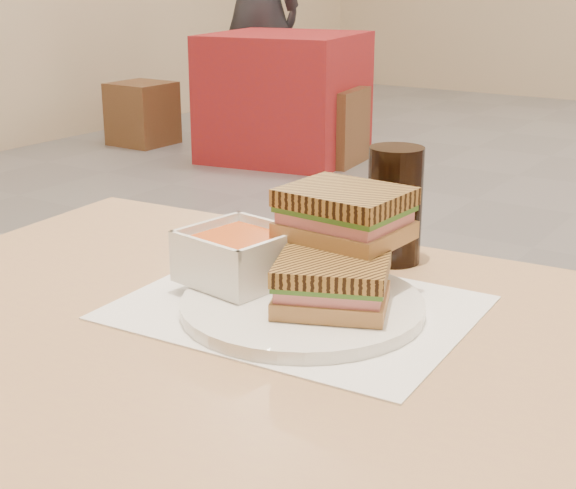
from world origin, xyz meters
The scene contains 11 objects.
main_table centered at (0.13, -2.07, 0.64)m, with size 1.26×0.80×0.75m.
tray_liner centered at (0.03, -2.01, 0.75)m, with size 0.39×0.31×0.00m.
plate centered at (0.04, -2.02, 0.76)m, with size 0.27×0.27×0.01m.
soup_bowl centered at (-0.05, -2.00, 0.79)m, with size 0.13×0.13×0.06m.
panini_lower centered at (0.08, -2.02, 0.79)m, with size 0.14×0.13×0.05m.
panini_upper centered at (0.05, -1.94, 0.85)m, with size 0.14×0.12×0.06m.
cola_glass centered at (0.04, -1.80, 0.82)m, with size 0.07×0.07×0.15m.
bg_table_0 centered at (-2.38, 1.56, 0.38)m, with size 0.99×0.99×0.75m.
bg_chair_0l centered at (-3.40, 1.37, 0.20)m, with size 0.36×0.36×0.41m.
bg_chair_0r centered at (-2.08, 1.57, 0.22)m, with size 0.44×0.44×0.45m.
patron_a centered at (-2.93, 2.04, 0.90)m, with size 0.69×0.48×1.80m.
Camera 1 is at (0.50, -2.73, 1.11)m, focal length 52.39 mm.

